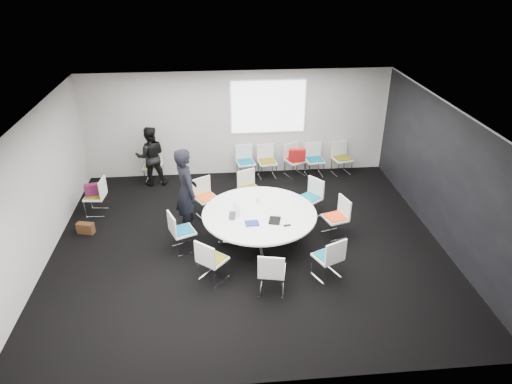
{
  "coord_description": "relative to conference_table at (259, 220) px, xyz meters",
  "views": [
    {
      "loc": [
        -0.57,
        -7.92,
        5.43
      ],
      "look_at": [
        0.2,
        0.4,
        1.0
      ],
      "focal_mm": 32.0,
      "sensor_mm": 36.0,
      "label": 1
    }
  ],
  "objects": [
    {
      "name": "phone",
      "position": [
        0.49,
        -0.54,
        0.18
      ],
      "size": [
        0.15,
        0.09,
        0.01
      ],
      "primitive_type": "cube",
      "rotation": [
        0.0,
        0.0,
        0.18
      ],
      "color": "black",
      "rests_on": "conference_table"
    },
    {
      "name": "chair_person_back",
      "position": [
        -2.5,
        3.16,
        -0.28
      ],
      "size": [
        0.49,
        0.48,
        0.88
      ],
      "rotation": [
        0.0,
        0.0,
        3.08
      ],
      "color": "silver",
      "rests_on": "ground"
    },
    {
      "name": "chair_back_a",
      "position": [
        -0.06,
        3.14,
        -0.28
      ],
      "size": [
        0.53,
        0.52,
        0.88
      ],
      "rotation": [
        0.0,
        0.0,
        3.3
      ],
      "color": "silver",
      "rests_on": "ground"
    },
    {
      "name": "chair_back_b",
      "position": [
        0.52,
        3.12,
        -0.28
      ],
      "size": [
        0.52,
        0.51,
        0.88
      ],
      "rotation": [
        0.0,
        0.0,
        3.28
      ],
      "color": "silver",
      "rests_on": "ground"
    },
    {
      "name": "chair_ring_e",
      "position": [
        -1.57,
        -0.11,
        -0.28
      ],
      "size": [
        0.59,
        0.6,
        0.88
      ],
      "rotation": [
        0.0,
        0.0,
        5.11
      ],
      "color": "silver",
      "rests_on": "ground"
    },
    {
      "name": "chair_ring_a",
      "position": [
        1.63,
        0.12,
        -0.28
      ],
      "size": [
        0.56,
        0.57,
        0.88
      ],
      "rotation": [
        0.0,
        0.0,
        1.86
      ],
      "color": "silver",
      "rests_on": "ground"
    },
    {
      "name": "laptop",
      "position": [
        -0.51,
        -0.09,
        0.19
      ],
      "size": [
        0.23,
        0.33,
        0.02
      ],
      "primitive_type": "imported",
      "rotation": [
        0.0,
        0.0,
        1.48
      ],
      "color": "#333338",
      "rests_on": "conference_table"
    },
    {
      "name": "person_back",
      "position": [
        -2.5,
        2.99,
        0.23
      ],
      "size": [
        0.83,
        0.68,
        1.57
      ],
      "primitive_type": "imported",
      "rotation": [
        0.0,
        0.0,
        3.26
      ],
      "color": "black",
      "rests_on": "ground"
    },
    {
      "name": "red_jacket",
      "position": [
        1.28,
        2.93,
        0.15
      ],
      "size": [
        0.45,
        0.18,
        0.36
      ],
      "primitive_type": "cube",
      "rotation": [
        0.17,
        0.0,
        -0.06
      ],
      "color": "#AF1517",
      "rests_on": "chair_back_c"
    },
    {
      "name": "papers_right",
      "position": [
        0.57,
        0.16,
        0.18
      ],
      "size": [
        0.36,
        0.33,
        0.0
      ],
      "primitive_type": "cube",
      "rotation": [
        0.0,
        0.0,
        0.51
      ],
      "color": "white",
      "rests_on": "conference_table"
    },
    {
      "name": "cup",
      "position": [
        0.0,
        0.44,
        0.22
      ],
      "size": [
        0.08,
        0.08,
        0.09
      ],
      "primitive_type": "cylinder",
      "color": "white",
      "rests_on": "conference_table"
    },
    {
      "name": "notebook_black",
      "position": [
        0.27,
        -0.34,
        0.19
      ],
      "size": [
        0.29,
        0.34,
        0.02
      ],
      "primitive_type": "cube",
      "rotation": [
        0.0,
        0.0,
        -0.25
      ],
      "color": "black",
      "rests_on": "conference_table"
    },
    {
      "name": "papers_front",
      "position": [
        0.76,
        -0.16,
        0.18
      ],
      "size": [
        0.33,
        0.26,
        0.0
      ],
      "primitive_type": "cube",
      "rotation": [
        0.0,
        0.0,
        0.18
      ],
      "color": "white",
      "rests_on": "conference_table"
    },
    {
      "name": "projection_screen",
      "position": [
        0.57,
        3.45,
        1.3
      ],
      "size": [
        1.9,
        0.03,
        1.35
      ],
      "primitive_type": "cube",
      "color": "white",
      "rests_on": "room_shell"
    },
    {
      "name": "chair_ring_d",
      "position": [
        -1.1,
        1.26,
        -0.28
      ],
      "size": [
        0.62,
        0.62,
        0.88
      ],
      "rotation": [
        0.0,
        0.0,
        3.67
      ],
      "color": "silver",
      "rests_on": "ground"
    },
    {
      "name": "chair_ring_b",
      "position": [
        1.26,
        1.02,
        -0.28
      ],
      "size": [
        0.63,
        0.64,
        0.88
      ],
      "rotation": [
        0.0,
        0.0,
        2.21
      ],
      "color": "silver",
      "rests_on": "ground"
    },
    {
      "name": "laptop_lid",
      "position": [
        -0.46,
        -0.0,
        0.31
      ],
      "size": [
        0.14,
        0.28,
        0.22
      ],
      "primitive_type": "cube",
      "rotation": [
        0.0,
        0.0,
        1.99
      ],
      "color": "silver",
      "rests_on": "conference_table"
    },
    {
      "name": "brown_bag",
      "position": [
        -3.71,
        0.72,
        -0.43
      ],
      "size": [
        0.39,
        0.25,
        0.24
      ],
      "primitive_type": "cube",
      "rotation": [
        0.0,
        0.0,
        -0.26
      ],
      "color": "#3F2414",
      "rests_on": "ground"
    },
    {
      "name": "chair_spare_left",
      "position": [
        -3.62,
        1.56,
        -0.28
      ],
      "size": [
        0.49,
        0.5,
        0.88
      ],
      "rotation": [
        0.0,
        0.0,
        1.48
      ],
      "color": "silver",
      "rests_on": "ground"
    },
    {
      "name": "chair_back_c",
      "position": [
        1.28,
        3.16,
        -0.28
      ],
      "size": [
        0.6,
        0.6,
        0.88
      ],
      "rotation": [
        0.0,
        0.0,
        3.56
      ],
      "color": "silver",
      "rests_on": "ground"
    },
    {
      "name": "conference_table",
      "position": [
        0.0,
        0.0,
        0.0
      ],
      "size": [
        2.33,
        2.33,
        0.73
      ],
      "color": "silver",
      "rests_on": "ground"
    },
    {
      "name": "tablet_folio",
      "position": [
        -0.19,
        -0.41,
        0.19
      ],
      "size": [
        0.28,
        0.22,
        0.03
      ],
      "primitive_type": "cube",
      "rotation": [
        0.0,
        0.0,
        0.08
      ],
      "color": "navy",
      "rests_on": "conference_table"
    },
    {
      "name": "chair_ring_c",
      "position": [
        -0.06,
        1.57,
        -0.28
      ],
      "size": [
        0.61,
        0.6,
        0.88
      ],
      "rotation": [
        0.0,
        0.0,
        3.57
      ],
      "color": "silver",
      "rests_on": "ground"
    },
    {
      "name": "chair_ring_f",
      "position": [
        -0.97,
        -1.12,
        -0.28
      ],
      "size": [
        0.64,
        0.64,
        0.88
      ],
      "rotation": [
        0.0,
        0.0,
        5.58
      ],
      "color": "silver",
      "rests_on": "ground"
    },
    {
      "name": "maroon_bag",
      "position": [
        -3.64,
        1.57,
        0.07
      ],
      "size": [
        0.42,
        0.22,
        0.28
      ],
      "primitive_type": "cube",
      "rotation": [
        0.0,
        0.0,
        0.21
      ],
      "color": "#4F1533",
      "rests_on": "chair_spare_left"
    },
    {
      "name": "chair_ring_h",
      "position": [
        1.15,
        -1.23,
        -0.28
      ],
      "size": [
        0.61,
        0.6,
        0.88
      ],
      "rotation": [
        0.0,
        0.0,
        6.72
      ],
      "color": "silver",
      "rests_on": "ground"
    },
    {
      "name": "person_main",
      "position": [
        -1.48,
        0.61,
        0.41
      ],
      "size": [
        0.67,
        0.82,
        1.93
      ],
      "primitive_type": "imported",
      "rotation": [
        0.0,
        0.0,
        1.91
      ],
      "color": "black",
      "rests_on": "ground"
    },
    {
      "name": "room_shell",
      "position": [
        -0.14,
        -0.01,
        0.85
      ],
      "size": [
        8.08,
        7.08,
        2.88
      ],
      "color": "black",
      "rests_on": "ground"
    },
    {
      "name": "chair_back_d",
      "position": [
        1.8,
        3.13,
        -0.28
      ],
      "size": [
        0.51,
        0.49,
        0.88
      ],
      "rotation": [
        0.0,
        0.0,
        3.25
      ],
      "color": "silver",
      "rests_on": "ground"
    },
    {
      "name": "chair_back_e",
      "position": [
        2.56,
        3.14,
        -0.28
      ],
      "size": [
        0.55,
        0.55,
        0.88
      ],
      "rotation": [
        0.0,
        0.0,
        3.38
      ],
      "color": "silver",
      "rests_on": "ground"
    },
    {
      "name": "chair_ring_g",
      "position": [
        0.07,
        -1.55,
        -0.28
      ],
      "size": [
        0.54,
        0.53,
        0.88
      ],
      "rotation": [
        0.0,
        0.0,
        6.07
      ],
      "color": "silver",
      "rests_on": "ground"
    }
  ]
}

